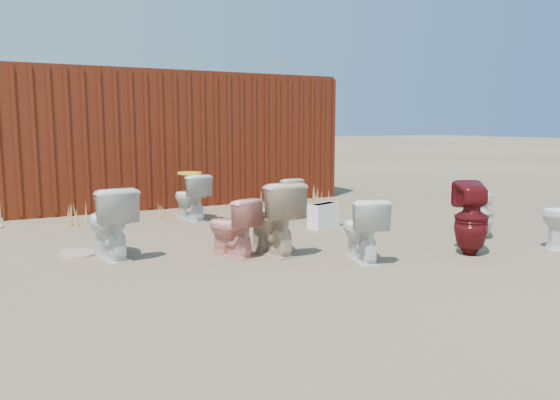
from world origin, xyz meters
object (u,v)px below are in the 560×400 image
toilet_front_maroon (471,218)px  toilet_back_yellowlid (190,197)px  toilet_front_pink (232,227)px  toilet_front_c (362,229)px  toilet_back_beige_right (283,198)px  loose_tank (324,216)px  toilet_front_a (110,222)px  toilet_back_e (481,214)px  toilet_back_beige_left (271,217)px  shipping_container (170,138)px

toilet_front_maroon → toilet_back_yellowlid: 4.20m
toilet_front_pink → toilet_front_c: 1.45m
toilet_back_beige_right → loose_tank: (0.15, -0.96, -0.15)m
toilet_front_a → loose_tank: (3.04, 0.40, -0.22)m
toilet_back_e → loose_tank: size_ratio=1.30×
toilet_front_c → toilet_back_beige_left: toilet_back_beige_left is taller
toilet_front_c → toilet_back_beige_right: 2.80m
toilet_front_a → shipping_container: bearing=-120.7°
shipping_container → toilet_front_a: shipping_container is taller
toilet_back_beige_right → toilet_back_yellowlid: bearing=-30.4°
shipping_container → toilet_front_pink: shipping_container is taller
shipping_container → toilet_front_maroon: size_ratio=7.17×
loose_tank → toilet_back_beige_left: bearing=-162.0°
toilet_front_maroon → shipping_container: bearing=-48.5°
toilet_front_c → toilet_front_maroon: 1.30m
toilet_front_c → loose_tank: (0.65, 1.80, -0.17)m
toilet_front_c → loose_tank: size_ratio=1.39×
toilet_back_beige_right → loose_tank: 0.99m
toilet_front_a → toilet_front_pink: (1.23, -0.52, -0.07)m
loose_tank → toilet_back_e: bearing=-67.5°
toilet_front_a → toilet_front_c: size_ratio=1.15×
toilet_front_pink → toilet_front_maroon: 2.70m
toilet_back_yellowlid → toilet_back_e: 4.21m
shipping_container → toilet_front_a: (-1.99, -4.35, -0.80)m
toilet_back_beige_right → toilet_back_e: 2.97m
toilet_front_pink → loose_tank: (1.81, 0.93, -0.16)m
shipping_container → toilet_front_pink: size_ratio=9.07×
loose_tank → shipping_container: bearing=85.6°
toilet_back_yellowlid → toilet_front_pink: bearing=71.4°
toilet_back_yellowlid → toilet_back_e: bearing=122.3°
toilet_back_beige_left → loose_tank: (1.37, 1.05, -0.25)m
toilet_back_yellowlid → toilet_front_c: bearing=93.2°
toilet_front_maroon → toilet_back_beige_right: (-0.75, 3.11, -0.10)m
toilet_front_maroon → toilet_front_pink: bearing=-0.5°
toilet_front_pink → toilet_back_beige_left: toilet_back_beige_left is taller
toilet_front_a → toilet_back_beige_left: toilet_back_beige_left is taller
toilet_back_beige_left → toilet_back_yellowlid: (-0.11, 2.55, -0.06)m
toilet_front_maroon → toilet_back_e: toilet_front_maroon is taller
shipping_container → toilet_back_e: size_ratio=9.20×
toilet_back_beige_left → toilet_back_e: 2.83m
loose_tank → toilet_back_yellowlid: bearing=115.3°
toilet_front_maroon → toilet_back_yellowlid: toilet_front_maroon is taller
toilet_back_beige_left → toilet_back_yellowlid: toilet_back_beige_left is taller
toilet_front_c → toilet_front_maroon: toilet_front_maroon is taller
toilet_back_yellowlid → shipping_container: bearing=-110.8°
toilet_back_beige_right → toilet_back_e: toilet_back_e is taller
toilet_back_beige_right → loose_tank: bearing=90.7°
toilet_back_beige_left → toilet_back_e: bearing=167.3°
toilet_front_a → toilet_back_e: size_ratio=1.23×
toilet_back_yellowlid → toilet_back_e: size_ratio=1.10×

